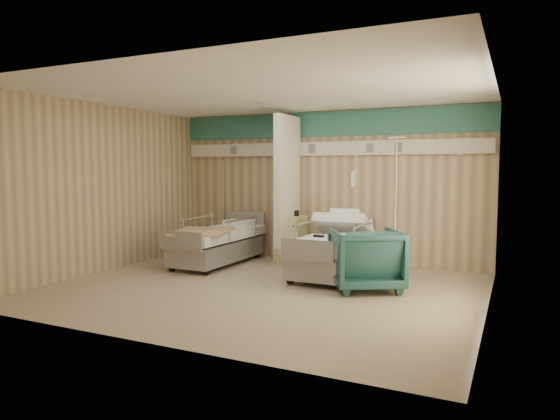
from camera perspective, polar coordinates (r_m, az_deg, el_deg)
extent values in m
cube|color=gray|center=(7.30, -2.02, -8.96)|extent=(6.00, 5.00, 0.00)
cube|color=tan|center=(9.39, 5.03, 2.71)|extent=(6.00, 0.04, 2.80)
cube|color=tan|center=(5.02, -15.36, 0.83)|extent=(6.00, 0.04, 2.80)
cube|color=tan|center=(8.89, -19.47, 2.35)|extent=(0.04, 5.00, 2.80)
cube|color=tan|center=(6.30, 22.92, 1.38)|extent=(0.04, 5.00, 2.80)
cube|color=white|center=(7.17, -2.09, 13.33)|extent=(6.00, 5.00, 0.04)
cube|color=#307064|center=(9.40, 5.04, 9.73)|extent=(6.00, 0.04, 0.45)
cube|color=beige|center=(9.34, 4.95, 7.00)|extent=(5.88, 0.08, 0.25)
cylinder|color=silver|center=(8.81, -0.11, 11.46)|extent=(0.03, 1.80, 0.03)
cube|color=silver|center=(9.07, 0.85, 3.35)|extent=(0.12, 0.90, 2.35)
cube|color=#D9CE87|center=(9.40, 1.20, -3.24)|extent=(0.50, 0.48, 0.85)
imported|color=#1D4848|center=(7.26, 9.76, -5.54)|extent=(1.31, 1.32, 0.88)
cube|color=white|center=(7.19, 9.68, -1.77)|extent=(0.87, 0.84, 0.08)
cylinder|color=silver|center=(8.73, 12.93, -6.70)|extent=(0.40, 0.40, 0.03)
cylinder|color=silver|center=(8.58, 13.07, 0.54)|extent=(0.04, 0.04, 2.24)
cylinder|color=silver|center=(8.57, 13.21, 8.03)|extent=(0.27, 0.03, 0.03)
cylinder|color=silver|center=(10.25, -6.47, -4.92)|extent=(0.34, 0.34, 0.03)
cylinder|color=silver|center=(10.14, -6.51, 0.23)|extent=(0.03, 0.03, 1.88)
cylinder|color=silver|center=(10.11, -6.56, 5.54)|extent=(0.23, 0.03, 0.03)
cube|color=black|center=(8.05, 4.45, -2.99)|extent=(0.18, 0.11, 0.04)
cube|color=tan|center=(8.71, -8.89, -2.44)|extent=(1.21, 1.36, 0.04)
cube|color=black|center=(9.31, 1.51, -0.35)|extent=(0.20, 0.13, 0.11)
cylinder|color=white|center=(9.49, 1.20, -0.17)|extent=(0.12, 0.12, 0.14)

